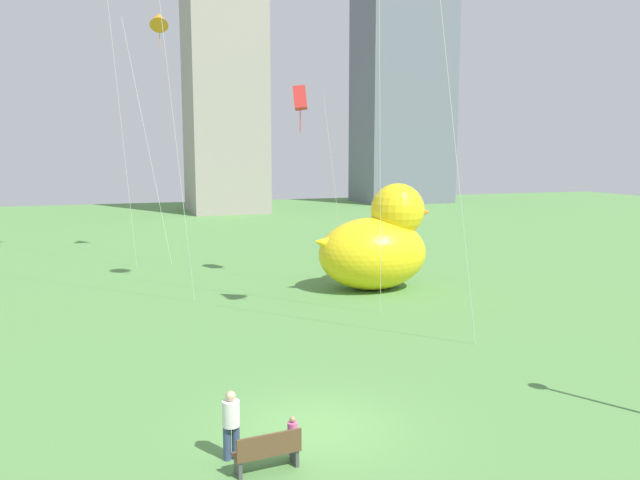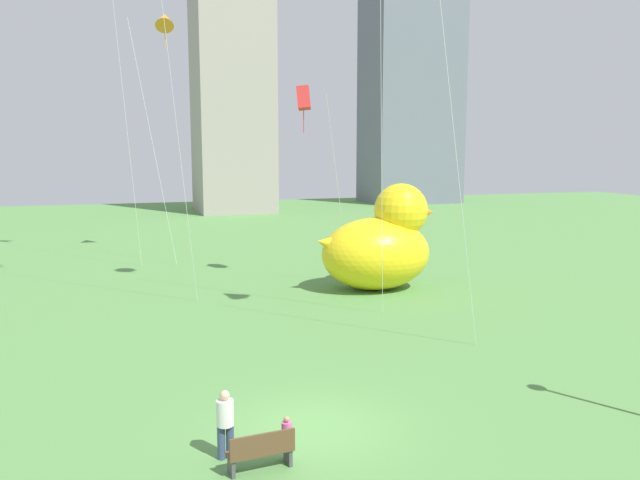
% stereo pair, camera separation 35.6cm
% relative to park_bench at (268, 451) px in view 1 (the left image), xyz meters
% --- Properties ---
extents(ground_plane, '(140.00, 140.00, 0.00)m').
position_rel_park_bench_xyz_m(ground_plane, '(1.67, 1.68, -0.47)').
color(ground_plane, '#568D47').
extents(park_bench, '(1.48, 0.59, 0.90)m').
position_rel_park_bench_xyz_m(park_bench, '(0.00, 0.00, 0.00)').
color(park_bench, brown).
rests_on(park_bench, ground).
extents(person_adult, '(0.39, 0.39, 1.59)m').
position_rel_park_bench_xyz_m(person_adult, '(-0.63, 0.80, 0.41)').
color(person_adult, '#38476B').
rests_on(person_adult, ground).
extents(person_child, '(0.23, 0.23, 0.95)m').
position_rel_park_bench_xyz_m(person_child, '(0.69, 0.46, 0.06)').
color(person_child, silver).
rests_on(person_child, ground).
extents(giant_inflatable_duck, '(6.29, 4.04, 5.22)m').
position_rel_park_bench_xyz_m(giant_inflatable_duck, '(9.49, 15.80, 1.75)').
color(giant_inflatable_duck, yellow).
rests_on(giant_inflatable_duck, ground).
extents(city_skyline, '(75.17, 14.27, 35.47)m').
position_rel_park_bench_xyz_m(city_skyline, '(11.37, 60.92, 16.59)').
color(city_skyline, gray).
rests_on(city_skyline, ground).
extents(kite_orange, '(2.81, 3.00, 15.34)m').
position_rel_park_bench_xyz_m(kite_orange, '(0.43, 27.85, 14.06)').
color(kite_orange, silver).
rests_on(kite_orange, ground).
extents(kite_red, '(3.01, 3.10, 10.01)m').
position_rel_park_bench_xyz_m(kite_red, '(6.29, 18.13, 8.86)').
color(kite_red, silver).
rests_on(kite_red, ground).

